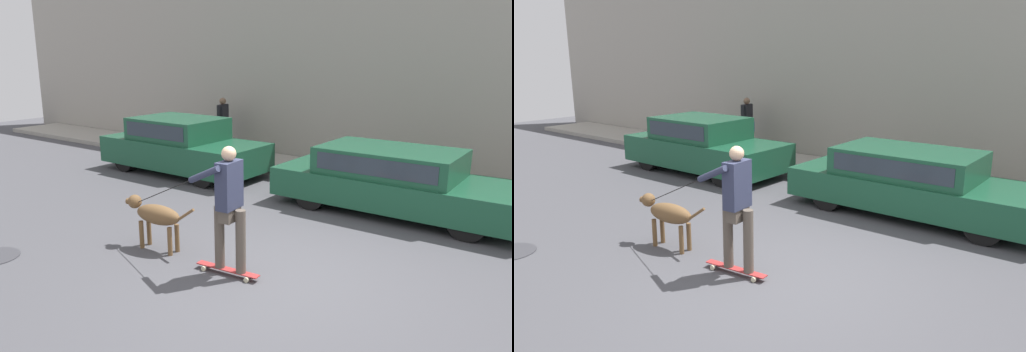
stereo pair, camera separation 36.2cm
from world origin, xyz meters
TOP-DOWN VIEW (x-y plane):
  - ground_plane at (0.00, 0.00)m, footprint 36.00×36.00m
  - back_wall at (0.00, 6.68)m, footprint 32.00×0.30m
  - sidewalk_curb at (0.00, 5.58)m, footprint 30.00×1.88m
  - parked_car_0 at (-5.27, 3.68)m, footprint 4.25×1.79m
  - parked_car_1 at (0.18, 3.68)m, footprint 4.61×1.75m
  - dog at (-2.10, -0.20)m, footprint 1.32×0.36m
  - skateboarder at (-0.62, -0.27)m, footprint 2.35×0.56m
  - pedestrian_with_bag at (-5.81, 5.94)m, footprint 0.26×0.64m

SIDE VIEW (x-z plane):
  - ground_plane at x=0.00m, z-range 0.00..0.00m
  - sidewalk_curb at x=0.00m, z-range 0.00..0.13m
  - dog at x=-2.10m, z-range 0.15..0.95m
  - parked_car_1 at x=0.18m, z-range -0.01..1.21m
  - parked_car_0 at x=-5.27m, z-range -0.02..1.34m
  - pedestrian_with_bag at x=-5.81m, z-range 0.20..1.74m
  - skateboarder at x=-0.62m, z-range 0.13..1.91m
  - back_wall at x=0.00m, z-range 0.00..5.32m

